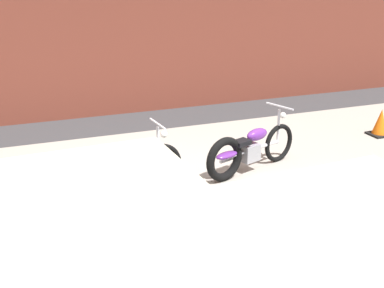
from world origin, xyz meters
name	(u,v)px	position (x,y,z in m)	size (l,w,h in m)	color
ground_plane	(178,208)	(0.00, 0.00, 0.00)	(80.00, 80.00, 0.00)	#38383A
sidewalk_slab	(145,164)	(0.00, 1.75, 0.00)	(36.00, 3.50, 0.01)	#9E998E
motorcycle_green	(110,170)	(-0.78, 0.76, 0.40)	(2.01, 0.58, 1.03)	black
motorcycle_purple	(246,150)	(1.47, 0.80, 0.40)	(1.93, 0.86, 1.03)	black
traffic_cone	(380,124)	(4.90, 1.55, 0.25)	(0.40, 0.40, 0.55)	orange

